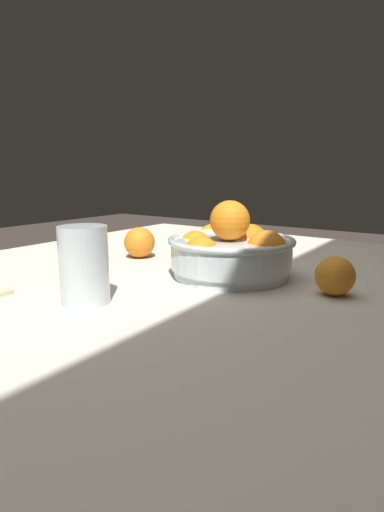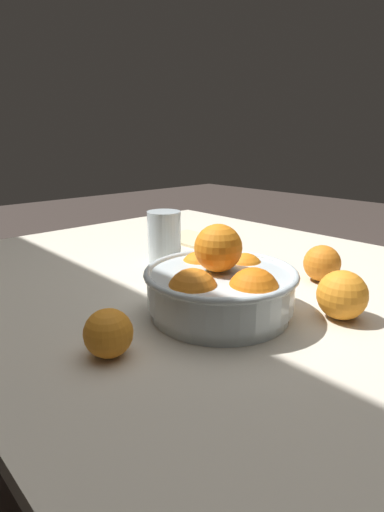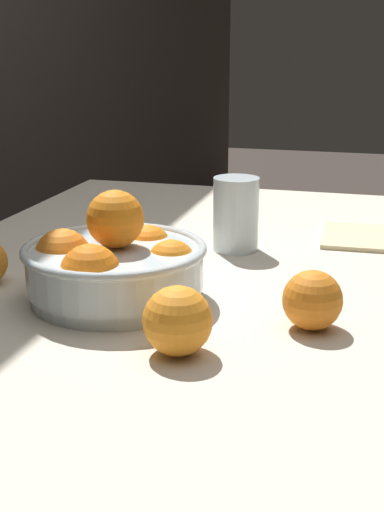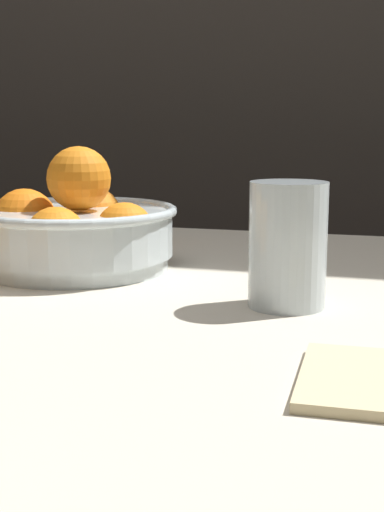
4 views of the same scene
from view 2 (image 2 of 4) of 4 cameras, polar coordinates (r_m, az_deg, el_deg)
The scene contains 7 objects.
dining_table at distance 0.89m, azimuth 5.06°, elevation -7.28°, with size 1.42×1.06×0.72m.
fruit_bowl at distance 0.68m, azimuth 4.12°, elevation -4.25°, with size 0.26×0.26×0.16m.
juice_glass at distance 0.96m, azimuth -3.98°, elevation 2.19°, with size 0.08×0.08×0.13m.
orange_loose_near_bowl at distance 0.89m, azimuth 18.07°, elevation -1.00°, with size 0.08×0.08×0.08m, color orange.
orange_loose_front at distance 0.72m, azimuth 20.72°, elevation -5.19°, with size 0.08×0.08×0.08m, color orange.
orange_loose_aside at distance 0.57m, azimuth -11.86°, elevation -10.73°, with size 0.07×0.07×0.07m, color orange.
napkin at distance 1.20m, azimuth -0.09°, elevation 2.50°, with size 0.17×0.13×0.01m, color beige.
Camera 2 is at (-0.54, 0.61, 1.01)m, focal length 28.00 mm.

